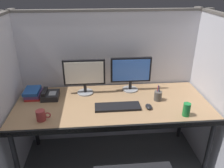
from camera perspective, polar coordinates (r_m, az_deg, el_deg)
The scene contains 13 objects.
cubicle_partition_rear at distance 2.57m, azimuth -0.77°, elevation 1.12°, with size 2.21×0.06×1.57m.
cubicle_partition_left at distance 2.23m, azimuth -26.09°, elevation -5.63°, with size 0.06×1.41×1.57m.
cubicle_partition_right at distance 2.38m, azimuth 24.99°, elevation -3.48°, with size 0.06×1.41×1.57m.
desk at distance 2.21m, azimuth 0.14°, elevation -6.08°, with size 1.90×0.80×0.74m.
monitor_left at distance 2.30m, azimuth -7.14°, elevation 2.45°, with size 0.43×0.17×0.37m.
monitor_right at distance 2.36m, azimuth 4.87°, elevation 3.16°, with size 0.43×0.17×0.37m.
keyboard_main at distance 2.11m, azimuth 1.44°, elevation -5.88°, with size 0.43×0.15×0.02m, color black.
computer_mouse at distance 2.13m, azimuth 9.43°, elevation -5.75°, with size 0.06×0.10×0.04m.
book_stack at distance 2.42m, azimuth -19.66°, elevation -2.22°, with size 0.16×0.22×0.08m.
soda_can at distance 2.08m, azimuth 18.66°, elevation -6.26°, with size 0.07×0.07×0.12m, color #197233.
pen_cup at distance 2.26m, azimuth 11.75°, elevation -3.00°, with size 0.08×0.08×0.16m.
desk_phone at distance 2.35m, azimuth -15.73°, elevation -2.74°, with size 0.17×0.19×0.09m.
coffee_mug at distance 2.01m, azimuth -17.78°, elevation -7.72°, with size 0.13×0.08×0.09m.
Camera 1 is at (-0.17, -1.59, 1.84)m, focal length 35.48 mm.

